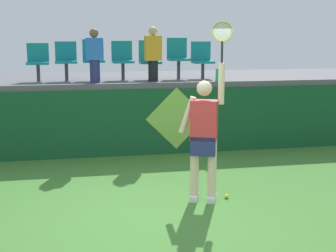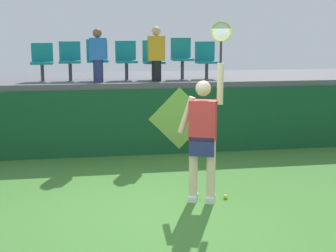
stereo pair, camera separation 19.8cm
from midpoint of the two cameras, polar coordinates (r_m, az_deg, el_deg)
name	(u,v)px [view 2 (the right image)]	position (r m, az deg, el deg)	size (l,w,h in m)	color
ground_plane	(155,216)	(6.73, -0.62, -10.46)	(40.00, 40.00, 0.00)	#3D752D
court_back_wall	(130,122)	(9.89, -3.84, 0.45)	(13.40, 0.20, 1.34)	#144C28
spectator_platform	(124,79)	(11.26, -4.68, 5.44)	(13.40, 3.09, 0.12)	#56565B
tennis_player	(203,134)	(7.06, 4.90, -0.95)	(0.71, 0.39, 2.60)	white
tennis_ball	(226,197)	(7.44, 7.51, -8.17)	(0.07, 0.07, 0.07)	#D1E533
water_bottle	(221,75)	(10.23, 6.72, 5.94)	(0.07, 0.07, 0.26)	#26B272
stadium_chair_0	(42,60)	(10.49, -13.94, 7.50)	(0.44, 0.42, 0.78)	#38383D
stadium_chair_1	(70,59)	(10.46, -10.83, 7.73)	(0.44, 0.42, 0.81)	#38383D
stadium_chair_2	(97,57)	(10.47, -7.71, 7.94)	(0.44, 0.42, 0.85)	#38383D
stadium_chair_3	(126,58)	(10.51, -4.38, 7.89)	(0.44, 0.42, 0.82)	#38383D
stadium_chair_4	(153,58)	(10.59, -1.17, 7.90)	(0.44, 0.42, 0.83)	#38383D
stadium_chair_5	(182,56)	(10.69, 2.14, 8.18)	(0.44, 0.42, 0.88)	#38383D
stadium_chair_6	(206,58)	(10.82, 4.97, 7.85)	(0.44, 0.42, 0.80)	#38383D
spectator_0	(98,55)	(10.00, -7.62, 8.25)	(0.34, 0.20, 1.07)	navy
spectator_1	(156,53)	(10.14, -0.80, 8.50)	(0.34, 0.20, 1.11)	black
wall_signage_mount	(179,153)	(10.07, 1.87, -3.22)	(1.27, 0.01, 1.37)	#144C28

